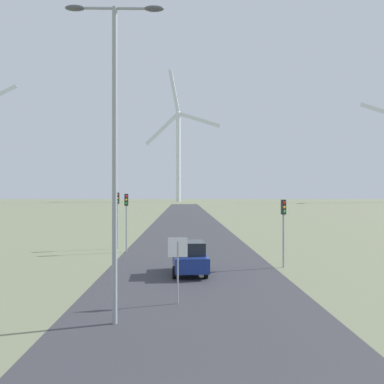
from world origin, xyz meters
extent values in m
cube|color=#38383D|center=(0.00, 48.00, 0.00)|extent=(10.00, 240.00, 0.01)
cylinder|color=#93999E|center=(-2.89, 9.00, 5.49)|extent=(0.18, 0.18, 10.98)
cylinder|color=#93999E|center=(-2.89, 9.00, 10.93)|extent=(2.73, 0.10, 0.10)
ellipsoid|color=#4C4C51|center=(-4.26, 9.00, 10.93)|extent=(0.70, 0.32, 0.20)
ellipsoid|color=#4C4C51|center=(-1.53, 9.00, 10.93)|extent=(0.70, 0.32, 0.20)
cylinder|color=#93999E|center=(-0.74, 11.74, 1.27)|extent=(0.07, 0.07, 2.54)
cube|color=white|center=(-0.74, 11.72, 2.31)|extent=(0.81, 0.01, 0.81)
cube|color=red|center=(-0.74, 11.74, 2.31)|extent=(0.76, 0.02, 0.76)
cylinder|color=#93999E|center=(-4.82, 27.54, 2.22)|extent=(0.11, 0.11, 4.44)
cube|color=#2D2D2D|center=(-4.82, 27.54, 3.99)|extent=(0.28, 0.24, 0.90)
sphere|color=red|center=(-4.82, 27.40, 4.26)|extent=(0.16, 0.16, 0.16)
sphere|color=gold|center=(-4.82, 27.40, 3.99)|extent=(0.16, 0.16, 0.16)
sphere|color=green|center=(-4.82, 27.40, 3.72)|extent=(0.16, 0.16, 0.16)
cylinder|color=#93999E|center=(5.56, 20.47, 2.05)|extent=(0.11, 0.11, 4.11)
cube|color=#2D2D2D|center=(5.56, 20.47, 3.66)|extent=(0.28, 0.24, 0.90)
sphere|color=red|center=(5.56, 20.34, 3.93)|extent=(0.16, 0.16, 0.16)
sphere|color=gold|center=(5.56, 20.34, 3.66)|extent=(0.16, 0.16, 0.16)
sphere|color=green|center=(5.56, 20.34, 3.39)|extent=(0.16, 0.16, 0.16)
cylinder|color=#93999E|center=(-5.81, 29.73, 2.27)|extent=(0.11, 0.11, 4.54)
cube|color=#2D2D2D|center=(-5.81, 29.73, 4.09)|extent=(0.28, 0.24, 0.90)
sphere|color=red|center=(-5.81, 29.60, 4.36)|extent=(0.16, 0.16, 0.16)
sphere|color=gold|center=(-5.81, 29.60, 4.09)|extent=(0.16, 0.16, 0.16)
sphere|color=green|center=(-5.81, 29.60, 3.82)|extent=(0.16, 0.16, 0.16)
cube|color=navy|center=(-0.14, 18.38, 0.73)|extent=(2.03, 4.20, 0.80)
cube|color=#1E2328|center=(-0.14, 18.23, 1.48)|extent=(1.68, 2.18, 0.70)
cylinder|color=black|center=(-0.97, 19.65, 0.33)|extent=(0.22, 0.66, 0.66)
cylinder|color=black|center=(0.68, 19.65, 0.33)|extent=(0.22, 0.66, 0.66)
cylinder|color=black|center=(-0.97, 17.11, 0.33)|extent=(0.22, 0.66, 0.66)
cylinder|color=black|center=(0.68, 17.11, 0.33)|extent=(0.22, 0.66, 0.66)
cube|color=silver|center=(-87.77, 208.56, 51.40)|extent=(15.72, 2.98, 10.11)
cylinder|color=silver|center=(-2.88, 217.34, 22.02)|extent=(2.20, 2.20, 44.04)
sphere|color=silver|center=(-2.88, 217.34, 44.04)|extent=(2.60, 2.60, 2.60)
cube|color=silver|center=(7.67, 214.12, 40.27)|extent=(20.63, 6.73, 8.81)
cube|color=silver|center=(-5.04, 218.00, 55.47)|extent=(5.91, 2.24, 21.95)
cube|color=silver|center=(-11.27, 219.90, 36.36)|extent=(17.13, 5.66, 15.85)
cube|color=silver|center=(91.55, 200.54, 42.69)|extent=(17.76, 4.85, 8.43)
camera|label=1|loc=(-0.53, -6.58, 4.55)|focal=42.00mm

